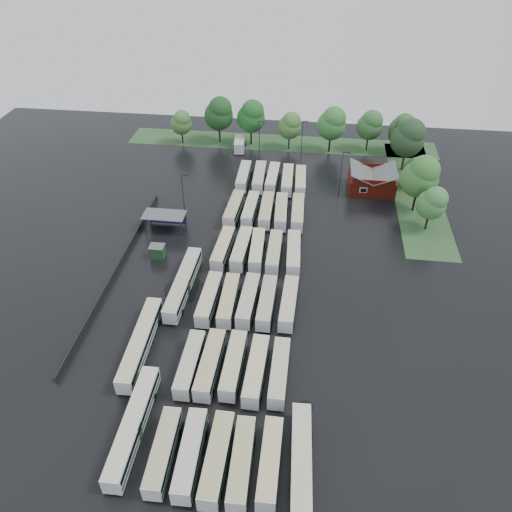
# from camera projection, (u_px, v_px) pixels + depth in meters

# --- Properties ---
(ground) EXTENTS (160.00, 160.00, 0.00)m
(ground) POSITION_uv_depth(u_px,v_px,m) (234.00, 312.00, 80.10)
(ground) COLOR black
(ground) RESTS_ON ground
(brick_building) EXTENTS (10.07, 8.60, 5.39)m
(brick_building) POSITION_uv_depth(u_px,v_px,m) (372.00, 182.00, 110.36)
(brick_building) COLOR maroon
(brick_building) RESTS_ON ground
(wash_shed) EXTENTS (8.20, 4.20, 3.58)m
(wash_shed) POSITION_uv_depth(u_px,v_px,m) (165.00, 216.00, 97.36)
(wash_shed) COLOR #2D2D30
(wash_shed) RESTS_ON ground
(utility_hut) EXTENTS (2.70, 2.20, 2.62)m
(utility_hut) POSITION_uv_depth(u_px,v_px,m) (157.00, 252.00, 90.83)
(utility_hut) COLOR #1A3B1E
(utility_hut) RESTS_ON ground
(grass_strip_north) EXTENTS (80.00, 10.00, 0.01)m
(grass_strip_north) POSITION_uv_depth(u_px,v_px,m) (281.00, 143.00, 131.04)
(grass_strip_north) COLOR #294E27
(grass_strip_north) RESTS_ON ground
(grass_strip_east) EXTENTS (10.00, 50.00, 0.01)m
(grass_strip_east) POSITION_uv_depth(u_px,v_px,m) (416.00, 192.00, 110.54)
(grass_strip_east) COLOR #294E27
(grass_strip_east) RESTS_ON ground
(west_fence) EXTENTS (0.10, 50.00, 1.20)m
(west_fence) POSITION_uv_depth(u_px,v_px,m) (118.00, 268.00, 88.23)
(west_fence) COLOR #2D2D30
(west_fence) RESTS_ON ground
(bus_r0c0) EXTENTS (2.55, 10.77, 2.98)m
(bus_r0c0) POSITION_uv_depth(u_px,v_px,m) (163.00, 451.00, 58.95)
(bus_r0c0) COLOR silver
(bus_r0c0) RESTS_ON ground
(bus_r0c1) EXTENTS (2.66, 11.08, 3.07)m
(bus_r0c1) POSITION_uv_depth(u_px,v_px,m) (190.00, 454.00, 58.62)
(bus_r0c1) COLOR silver
(bus_r0c1) RESTS_ON ground
(bus_r0c2) EXTENTS (2.50, 11.30, 3.14)m
(bus_r0c2) POSITION_uv_depth(u_px,v_px,m) (217.00, 459.00, 58.12)
(bus_r0c2) COLOR silver
(bus_r0c2) RESTS_ON ground
(bus_r0c3) EXTENTS (2.57, 10.92, 3.02)m
(bus_r0c3) POSITION_uv_depth(u_px,v_px,m) (241.00, 462.00, 57.81)
(bus_r0c3) COLOR silver
(bus_r0c3) RESTS_ON ground
(bus_r0c4) EXTENTS (2.29, 10.72, 2.98)m
(bus_r0c4) POSITION_uv_depth(u_px,v_px,m) (270.00, 462.00, 57.85)
(bus_r0c4) COLOR silver
(bus_r0c4) RESTS_ON ground
(bus_r1c0) EXTENTS (2.34, 10.75, 2.99)m
(bus_r1c0) POSITION_uv_depth(u_px,v_px,m) (190.00, 364.00, 69.52)
(bus_r1c0) COLOR silver
(bus_r1c0) RESTS_ON ground
(bus_r1c1) EXTENTS (2.61, 11.27, 3.12)m
(bus_r1c1) POSITION_uv_depth(u_px,v_px,m) (210.00, 364.00, 69.38)
(bus_r1c1) COLOR silver
(bus_r1c1) RESTS_ON ground
(bus_r1c2) EXTENTS (2.45, 10.98, 3.05)m
(bus_r1c2) POSITION_uv_depth(u_px,v_px,m) (234.00, 365.00, 69.36)
(bus_r1c2) COLOR silver
(bus_r1c2) RESTS_ON ground
(bus_r1c3) EXTENTS (2.65, 11.21, 3.10)m
(bus_r1c3) POSITION_uv_depth(u_px,v_px,m) (256.00, 370.00, 68.54)
(bus_r1c3) COLOR silver
(bus_r1c3) RESTS_ON ground
(bus_r1c4) EXTENTS (2.33, 10.77, 2.99)m
(bus_r1c4) POSITION_uv_depth(u_px,v_px,m) (279.00, 372.00, 68.36)
(bus_r1c4) COLOR silver
(bus_r1c4) RESTS_ON ground
(bus_r2c0) EXTENTS (2.56, 11.01, 3.05)m
(bus_r2c0) POSITION_uv_depth(u_px,v_px,m) (209.00, 299.00, 80.20)
(bus_r2c0) COLOR silver
(bus_r2c0) RESTS_ON ground
(bus_r2c1) EXTENTS (2.49, 10.88, 3.02)m
(bus_r2c1) POSITION_uv_depth(u_px,v_px,m) (229.00, 300.00, 79.96)
(bus_r2c1) COLOR silver
(bus_r2c1) RESTS_ON ground
(bus_r2c2) EXTENTS (2.67, 11.01, 3.05)m
(bus_r2c2) POSITION_uv_depth(u_px,v_px,m) (248.00, 300.00, 79.90)
(bus_r2c2) COLOR silver
(bus_r2c2) RESTS_ON ground
(bus_r2c3) EXTENTS (2.45, 10.85, 3.01)m
(bus_r2c3) POSITION_uv_depth(u_px,v_px,m) (267.00, 302.00, 79.55)
(bus_r2c3) COLOR silver
(bus_r2c3) RESTS_ON ground
(bus_r2c4) EXTENTS (2.61, 10.98, 3.04)m
(bus_r2c4) POSITION_uv_depth(u_px,v_px,m) (289.00, 303.00, 79.37)
(bus_r2c4) COLOR silver
(bus_r2c4) RESTS_ON ground
(bus_r3c0) EXTENTS (2.85, 11.02, 3.04)m
(bus_r3c0) POSITION_uv_depth(u_px,v_px,m) (223.00, 248.00, 91.11)
(bus_r3c0) COLOR silver
(bus_r3c0) RESTS_ON ground
(bus_r3c1) EXTENTS (2.75, 11.13, 3.07)m
(bus_r3c1) POSITION_uv_depth(u_px,v_px,m) (242.00, 248.00, 91.00)
(bus_r3c1) COLOR silver
(bus_r3c1) RESTS_ON ground
(bus_r3c2) EXTENTS (2.70, 10.79, 2.98)m
(bus_r3c2) POSITION_uv_depth(u_px,v_px,m) (257.00, 250.00, 90.78)
(bus_r3c2) COLOR silver
(bus_r3c2) RESTS_ON ground
(bus_r3c3) EXTENTS (2.41, 10.88, 3.02)m
(bus_r3c3) POSITION_uv_depth(u_px,v_px,m) (274.00, 252.00, 90.23)
(bus_r3c3) COLOR silver
(bus_r3c3) RESTS_ON ground
(bus_r3c4) EXTENTS (2.86, 11.28, 3.11)m
(bus_r3c4) POSITION_uv_depth(u_px,v_px,m) (293.00, 253.00, 89.87)
(bus_r3c4) COLOR silver
(bus_r3c4) RESTS_ON ground
(bus_r4c0) EXTENTS (2.90, 11.35, 3.13)m
(bus_r4c0) POSITION_uv_depth(u_px,v_px,m) (234.00, 209.00, 101.85)
(bus_r4c0) COLOR silver
(bus_r4c0) RESTS_ON ground
(bus_r4c1) EXTENTS (2.57, 10.78, 2.98)m
(bus_r4c1) POSITION_uv_depth(u_px,v_px,m) (251.00, 209.00, 101.86)
(bus_r4c1) COLOR silver
(bus_r4c1) RESTS_ON ground
(bus_r4c2) EXTENTS (2.51, 11.10, 3.08)m
(bus_r4c2) POSITION_uv_depth(u_px,v_px,m) (266.00, 210.00, 101.40)
(bus_r4c2) COLOR silver
(bus_r4c2) RESTS_ON ground
(bus_r4c3) EXTENTS (2.85, 11.24, 3.10)m
(bus_r4c3) POSITION_uv_depth(u_px,v_px,m) (281.00, 212.00, 100.98)
(bus_r4c3) COLOR silver
(bus_r4c3) RESTS_ON ground
(bus_r4c4) EXTENTS (2.65, 11.26, 3.12)m
(bus_r4c4) POSITION_uv_depth(u_px,v_px,m) (298.00, 212.00, 100.73)
(bus_r4c4) COLOR silver
(bus_r4c4) RESTS_ON ground
(bus_r5c0) EXTENTS (2.56, 11.19, 3.11)m
(bus_r5c0) POSITION_uv_depth(u_px,v_px,m) (244.00, 176.00, 112.83)
(bus_r5c0) COLOR silver
(bus_r5c0) RESTS_ON ground
(bus_r5c1) EXTENTS (2.77, 11.35, 3.14)m
(bus_r5c1) POSITION_uv_depth(u_px,v_px,m) (259.00, 177.00, 112.54)
(bus_r5c1) COLOR silver
(bus_r5c1) RESTS_ON ground
(bus_r5c2) EXTENTS (2.51, 11.05, 3.07)m
(bus_r5c2) POSITION_uv_depth(u_px,v_px,m) (273.00, 178.00, 112.29)
(bus_r5c2) COLOR silver
(bus_r5c2) RESTS_ON ground
(bus_r5c3) EXTENTS (2.67, 11.17, 3.09)m
(bus_r5c3) POSITION_uv_depth(u_px,v_px,m) (287.00, 180.00, 111.55)
(bus_r5c3) COLOR silver
(bus_r5c3) RESTS_ON ground
(bus_r5c4) EXTENTS (2.67, 10.83, 2.99)m
(bus_r5c4) POSITION_uv_depth(u_px,v_px,m) (300.00, 181.00, 111.29)
(bus_r5c4) COLOR silver
(bus_r5c4) RESTS_ON ground
(artic_bus_west_a) EXTENTS (2.47, 16.43, 3.04)m
(artic_bus_west_a) POSITION_uv_depth(u_px,v_px,m) (133.00, 425.00, 61.74)
(artic_bus_west_a) COLOR silver
(artic_bus_west_a) RESTS_ON ground
(artic_bus_west_b) EXTENTS (2.73, 16.92, 3.13)m
(artic_bus_west_b) POSITION_uv_depth(u_px,v_px,m) (183.00, 283.00, 83.12)
(artic_bus_west_b) COLOR silver
(artic_bus_west_b) RESTS_ON ground
(artic_bus_west_c) EXTENTS (2.81, 16.74, 3.09)m
(artic_bus_west_c) POSITION_uv_depth(u_px,v_px,m) (141.00, 343.00, 72.59)
(artic_bus_west_c) COLOR silver
(artic_bus_west_c) RESTS_ON ground
(artic_bus_east) EXTENTS (3.15, 16.79, 3.10)m
(artic_bus_east) POSITION_uv_depth(u_px,v_px,m) (301.00, 472.00, 56.85)
(artic_bus_east) COLOR silver
(artic_bus_east) RESTS_ON ground
(minibus) EXTENTS (3.03, 6.82, 2.90)m
(minibus) POSITION_uv_depth(u_px,v_px,m) (240.00, 144.00, 126.82)
(minibus) COLOR silver
(minibus) RESTS_ON ground
(tree_north_0) EXTENTS (5.41, 5.41, 8.97)m
(tree_north_0) POSITION_uv_depth(u_px,v_px,m) (181.00, 122.00, 127.33)
(tree_north_0) COLOR black
(tree_north_0) RESTS_ON ground
(tree_north_1) EXTENTS (7.36, 7.36, 12.19)m
(tree_north_1) POSITION_uv_depth(u_px,v_px,m) (219.00, 113.00, 126.72)
(tree_north_1) COLOR #332311
(tree_north_1) RESTS_ON ground
(tree_north_2) EXTENTS (7.15, 7.15, 11.84)m
(tree_north_2) POSITION_uv_depth(u_px,v_px,m) (252.00, 116.00, 125.81)
(tree_north_2) COLOR black
(tree_north_2) RESTS_ON ground
(tree_north_3) EXTENTS (5.89, 5.89, 9.76)m
(tree_north_3) POSITION_uv_depth(u_px,v_px,m) (290.00, 125.00, 124.46)
(tree_north_3) COLOR black
(tree_north_3) RESTS_ON ground
(tree_north_4) EXTENTS (7.14, 7.14, 11.82)m
(tree_north_4) POSITION_uv_depth(u_px,v_px,m) (332.00, 123.00, 122.22)
(tree_north_4) COLOR black
(tree_north_4) RESTS_ON ground
(tree_north_5) EXTENTS (6.42, 6.42, 10.64)m
(tree_north_5) POSITION_uv_depth(u_px,v_px,m) (370.00, 125.00, 123.33)
(tree_north_5) COLOR #312518
(tree_north_5) RESTS_ON ground
(tree_north_6) EXTENTS (6.26, 6.26, 10.37)m
(tree_north_6) POSITION_uv_depth(u_px,v_px,m) (402.00, 128.00, 122.27)
(tree_north_6) COLOR black
(tree_north_6) RESTS_ON ground
(tree_east_0) EXTENTS (5.75, 5.75, 9.52)m
(tree_east_0) POSITION_uv_depth(u_px,v_px,m) (433.00, 203.00, 95.28)
(tree_east_0) COLOR black
(tree_east_0) RESTS_ON ground
(tree_east_1) EXTENTS (7.60, 7.60, 12.58)m
(tree_east_1) POSITION_uv_depth(u_px,v_px,m) (421.00, 176.00, 99.59)
(tree_east_1) COLOR black
(tree_east_1) RESTS_ON ground
(tree_east_2) EXTENTS (4.47, 4.45, 7.37)m
(tree_east_2) POSITION_uv_depth(u_px,v_px,m) (414.00, 168.00, 109.49)
(tree_east_2) COLOR black
(tree_east_2) RESTS_ON ground
(tree_east_3) EXTENTS (7.71, 7.71, 12.77)m
(tree_east_3) POSITION_uv_depth(u_px,v_px,m) (409.00, 138.00, 114.00)
(tree_east_3) COLOR #35281B
(tree_east_3) RESTS_ON ground
(tree_east_4) EXTENTS (5.71, 5.71, 9.46)m
(tree_east_4) POSITION_uv_depth(u_px,v_px,m) (401.00, 132.00, 121.62)
(tree_east_4) COLOR #311F11
(tree_east_4) RESTS_ON ground
(lamp_post_ne) EXTENTS (1.62, 0.32, 10.50)m
(lamp_post_ne) POSITION_uv_depth(u_px,v_px,m) (342.00, 171.00, 105.71)
(lamp_post_ne) COLOR #2D2D30
(lamp_post_ne) RESTS_ON ground
(lamp_post_nw) EXTENTS (1.69, 0.33, 10.98)m
(lamp_post_nw) POSITION_uv_depth(u_px,v_px,m) (184.00, 195.00, 97.16)
(lamp_post_nw) COLOR #2D2D30
(lamp_post_nw) RESTS_ON ground
(lamp_post_back_w) EXTENTS (1.57, 0.30, 10.16)m
(lamp_post_back_w) POSITION_uv_depth(u_px,v_px,m) (260.00, 138.00, 119.30)
(lamp_post_back_w) COLOR #2D2D30
(lamp_post_back_w) RESTS_ON ground
(lamp_post_back_e) EXTENTS (1.51, 0.29, 9.79)m
(lamp_post_back_e) POSITION_uv_depth(u_px,v_px,m) (303.00, 137.00, 120.23)
(lamp_post_back_e) COLOR #2D2D30
(lamp_post_back_e) RESTS_ON ground
(puddle_0) EXTENTS (5.52, 5.52, 0.01)m
(puddle_0) POSITION_uv_depth(u_px,v_px,m) (193.00, 439.00, 62.11)
(puddle_0) COLOR black
(puddle_0) RESTS_ON ground
(puddle_1) EXTENTS (3.86, 3.86, 0.01)m
(puddle_1) POSITION_uv_depth(u_px,v_px,m) (285.00, 428.00, 63.31)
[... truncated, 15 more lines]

